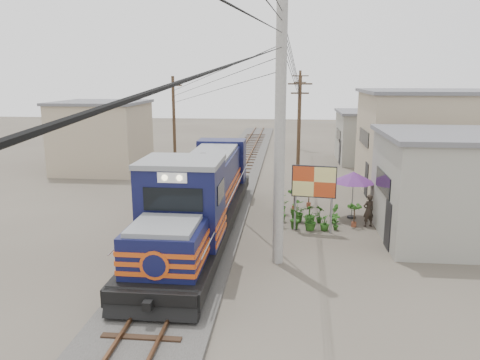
# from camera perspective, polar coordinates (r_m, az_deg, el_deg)

# --- Properties ---
(ground) EXTENTS (120.00, 120.00, 0.00)m
(ground) POSITION_cam_1_polar(r_m,az_deg,el_deg) (19.21, -5.99, -8.94)
(ground) COLOR #473F35
(ground) RESTS_ON ground
(ballast) EXTENTS (3.60, 70.00, 0.16)m
(ballast) POSITION_cam_1_polar(r_m,az_deg,el_deg) (28.59, -1.90, -1.47)
(ballast) COLOR #595651
(ballast) RESTS_ON ground
(track) EXTENTS (1.15, 70.00, 0.12)m
(track) POSITION_cam_1_polar(r_m,az_deg,el_deg) (28.54, -1.91, -1.12)
(track) COLOR #51331E
(track) RESTS_ON ground
(locomotive) EXTENTS (2.95, 16.04, 3.97)m
(locomotive) POSITION_cam_1_polar(r_m,az_deg,el_deg) (20.86, -4.79, -2.15)
(locomotive) COLOR black
(locomotive) RESTS_ON ground
(utility_pole_main) EXTENTS (0.40, 0.40, 10.00)m
(utility_pole_main) POSITION_cam_1_polar(r_m,az_deg,el_deg) (17.09, 4.89, 5.73)
(utility_pole_main) COLOR #9E9B93
(utility_pole_main) RESTS_ON ground
(wooden_pole_mid) EXTENTS (1.60, 0.24, 7.00)m
(wooden_pole_mid) POSITION_cam_1_polar(r_m,az_deg,el_deg) (31.65, 7.19, 6.44)
(wooden_pole_mid) COLOR #4C3826
(wooden_pole_mid) RESTS_ON ground
(wooden_pole_far) EXTENTS (1.60, 0.24, 7.50)m
(wooden_pole_far) POSITION_cam_1_polar(r_m,az_deg,el_deg) (45.58, 7.24, 8.63)
(wooden_pole_far) COLOR #4C3826
(wooden_pole_far) RESTS_ON ground
(wooden_pole_left) EXTENTS (1.60, 0.24, 7.00)m
(wooden_pole_left) POSITION_cam_1_polar(r_m,az_deg,el_deg) (36.69, -8.05, 7.25)
(wooden_pole_left) COLOR #4C3826
(wooden_pole_left) RESTS_ON ground
(power_lines) EXTENTS (9.65, 19.00, 3.30)m
(power_lines) POSITION_cam_1_polar(r_m,az_deg,el_deg) (26.26, -2.80, 13.76)
(power_lines) COLOR black
(power_lines) RESTS_ON ground
(shophouse_front) EXTENTS (7.35, 6.30, 4.70)m
(shophouse_front) POSITION_cam_1_polar(r_m,az_deg,el_deg) (22.36, 25.90, -0.74)
(shophouse_front) COLOR gray
(shophouse_front) RESTS_ON ground
(shophouse_mid) EXTENTS (8.40, 7.35, 6.20)m
(shophouse_mid) POSITION_cam_1_polar(r_m,az_deg,el_deg) (30.97, 22.24, 4.40)
(shophouse_mid) COLOR tan
(shophouse_mid) RESTS_ON ground
(shophouse_back) EXTENTS (6.30, 6.30, 4.20)m
(shophouse_back) POSITION_cam_1_polar(r_m,az_deg,el_deg) (40.42, 16.19, 5.13)
(shophouse_back) COLOR gray
(shophouse_back) RESTS_ON ground
(shophouse_left) EXTENTS (6.30, 6.30, 5.20)m
(shophouse_left) POSITION_cam_1_polar(r_m,az_deg,el_deg) (36.47, -16.44, 5.14)
(shophouse_left) COLOR tan
(shophouse_left) RESTS_ON ground
(billboard) EXTENTS (2.00, 0.42, 3.10)m
(billboard) POSITION_cam_1_polar(r_m,az_deg,el_deg) (21.32, 9.00, -0.44)
(billboard) COLOR #99999E
(billboard) RESTS_ON ground
(market_umbrella) EXTENTS (2.85, 2.85, 2.39)m
(market_umbrella) POSITION_cam_1_polar(r_m,az_deg,el_deg) (23.84, 13.66, 0.31)
(market_umbrella) COLOR black
(market_umbrella) RESTS_ON ground
(vendor) EXTENTS (0.68, 0.58, 1.57)m
(vendor) POSITION_cam_1_polar(r_m,az_deg,el_deg) (23.01, 15.39, -3.61)
(vendor) COLOR black
(vendor) RESTS_ON ground
(plant_nursery) EXTENTS (3.53, 3.51, 1.00)m
(plant_nursery) POSITION_cam_1_polar(r_m,az_deg,el_deg) (22.97, 7.26, -4.09)
(plant_nursery) COLOR #245117
(plant_nursery) RESTS_ON ground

